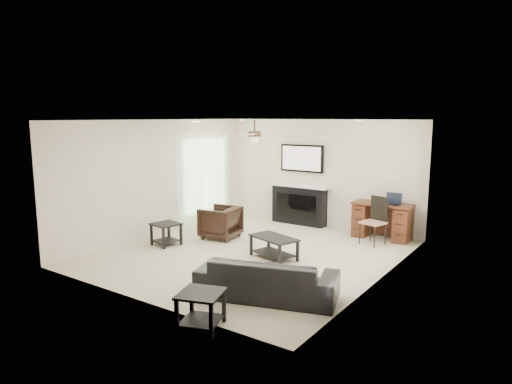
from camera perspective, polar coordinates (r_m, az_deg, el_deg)
room_shell at (r=8.37m, az=0.78°, el=3.38°), size 5.50×5.54×2.52m
sofa at (r=6.62m, az=1.39°, el=-10.67°), size 2.14×1.34×0.58m
armchair at (r=9.75m, az=-4.49°, el=-3.79°), size 0.85×0.83×0.68m
coffee_table at (r=8.39m, az=2.24°, el=-6.96°), size 1.01×0.75×0.40m
end_table_near at (r=5.81m, az=-6.89°, el=-14.42°), size 0.66×0.66×0.45m
end_table_left at (r=9.39m, az=-11.16°, el=-5.19°), size 0.57×0.57×0.45m
fireplace_unit at (r=10.91m, az=5.40°, el=0.90°), size 1.52×0.34×1.91m
desk at (r=10.03m, az=15.49°, el=-3.51°), size 1.22×0.56×0.76m
desk_chair at (r=9.50m, az=14.42°, el=-3.53°), size 0.52×0.54×0.97m
laptop at (r=9.85m, az=16.68°, el=-0.85°), size 0.33×0.24×0.23m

